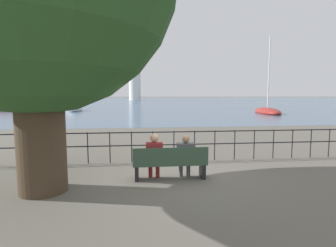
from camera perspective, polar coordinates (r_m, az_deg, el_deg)
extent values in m
plane|color=#605B51|center=(7.30, 0.44, -11.92)|extent=(1000.00, 1000.00, 0.00)
cube|color=#47607A|center=(168.28, -6.11, 5.31)|extent=(600.00, 300.00, 0.01)
cylinder|color=#423323|center=(6.75, -25.91, -1.85)|extent=(1.08, 1.08, 2.80)
cube|color=#334C38|center=(7.18, 0.45, -8.69)|extent=(2.00, 0.45, 0.05)
cube|color=#334C38|center=(6.93, 0.65, -7.12)|extent=(2.00, 0.04, 0.45)
cube|color=black|center=(7.20, -6.81, -10.57)|extent=(0.10, 0.41, 0.40)
cube|color=black|center=(7.40, 7.49, -10.11)|extent=(0.10, 0.41, 0.40)
cylinder|color=maroon|center=(7.34, -3.85, -9.99)|extent=(0.11, 0.11, 0.45)
cylinder|color=maroon|center=(7.36, -2.28, -9.96)|extent=(0.11, 0.11, 0.45)
cube|color=maroon|center=(7.19, -3.03, -8.06)|extent=(0.38, 0.26, 0.14)
cube|color=maroon|center=(7.06, -3.00, -6.41)|extent=(0.44, 0.24, 0.56)
sphere|color=tan|center=(6.98, -3.02, -3.14)|extent=(0.23, 0.23, 0.23)
cylinder|color=#4C4C51|center=(7.43, 2.79, -9.80)|extent=(0.11, 0.11, 0.45)
cylinder|color=#4C4C51|center=(7.46, 4.44, -9.73)|extent=(0.11, 0.11, 0.45)
cube|color=#4C4C51|center=(7.29, 3.76, -7.87)|extent=(0.41, 0.26, 0.14)
cube|color=#4C4C51|center=(7.16, 3.89, -6.36)|extent=(0.48, 0.24, 0.53)
sphere|color=#A87A5B|center=(7.09, 3.91, -3.36)|extent=(0.21, 0.21, 0.21)
cylinder|color=black|center=(9.77, -29.70, -4.93)|extent=(0.04, 0.04, 1.05)
cylinder|color=black|center=(9.51, -25.69, -5.02)|extent=(0.04, 0.04, 1.05)
cylinder|color=black|center=(9.30, -21.46, -5.08)|extent=(0.04, 0.04, 1.05)
cylinder|color=black|center=(9.13, -17.07, -5.11)|extent=(0.04, 0.04, 1.05)
cylinder|color=black|center=(9.03, -12.54, -5.12)|extent=(0.04, 0.04, 1.05)
cylinder|color=black|center=(8.98, -7.93, -5.09)|extent=(0.04, 0.04, 1.05)
cylinder|color=black|center=(8.98, -3.30, -5.04)|extent=(0.04, 0.04, 1.05)
cylinder|color=black|center=(9.05, 1.29, -4.94)|extent=(0.04, 0.04, 1.05)
cylinder|color=black|center=(9.17, 5.78, -4.82)|extent=(0.04, 0.04, 1.05)
cylinder|color=black|center=(9.35, 10.13, -4.68)|extent=(0.04, 0.04, 1.05)
cylinder|color=black|center=(9.58, 14.29, -4.52)|extent=(0.04, 0.04, 1.05)
cylinder|color=black|center=(9.86, 18.24, -4.34)|extent=(0.04, 0.04, 1.05)
cylinder|color=black|center=(10.18, 21.95, -4.16)|extent=(0.04, 0.04, 1.05)
cylinder|color=black|center=(10.54, 25.42, -3.97)|extent=(0.04, 0.04, 1.05)
cylinder|color=black|center=(10.93, 28.65, -3.78)|extent=(0.04, 0.04, 1.05)
cylinder|color=black|center=(11.36, 31.64, -3.59)|extent=(0.04, 0.04, 1.05)
cylinder|color=black|center=(8.93, -1.00, -1.88)|extent=(13.73, 0.04, 0.04)
cylinder|color=black|center=(9.00, -1.00, -4.67)|extent=(13.73, 0.04, 0.04)
ellipsoid|color=white|center=(41.65, -19.79, 3.08)|extent=(3.92, 7.48, 1.58)
cylinder|color=silver|center=(41.80, -20.09, 11.21)|extent=(0.14, 0.14, 10.90)
ellipsoid|color=maroon|center=(35.76, 20.80, 2.43)|extent=(3.98, 8.09, 1.06)
cylinder|color=silver|center=(35.81, 21.11, 10.25)|extent=(0.14, 0.14, 9.14)
ellipsoid|color=maroon|center=(47.93, -30.45, 2.95)|extent=(4.59, 7.66, 1.60)
cylinder|color=silver|center=(47.98, -30.76, 8.71)|extent=(0.14, 0.14, 8.69)
cylinder|color=white|center=(122.66, -7.27, 10.51)|extent=(5.32, 5.32, 23.54)
cylinder|color=#2D2D33|center=(124.38, -7.36, 16.59)|extent=(3.73, 3.73, 2.87)
cone|color=#4C1E19|center=(124.88, -7.37, 17.75)|extent=(4.26, 4.26, 2.30)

